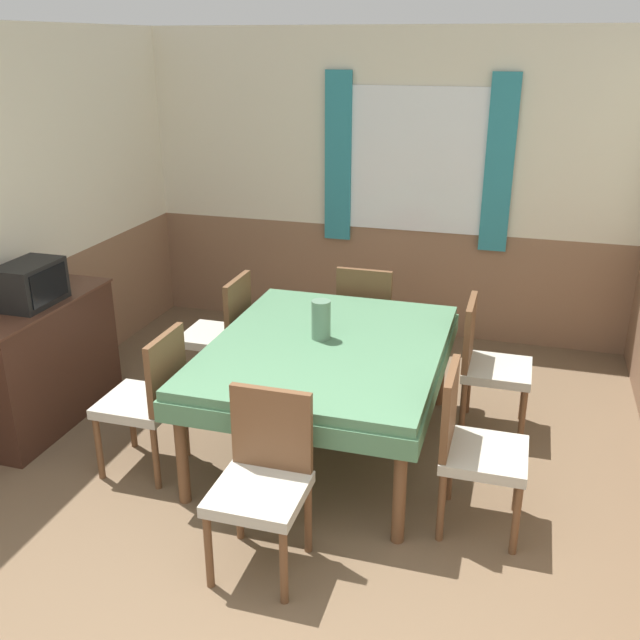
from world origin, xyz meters
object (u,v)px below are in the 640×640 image
object	(u,v)px
chair_right_near	(472,444)
chair_head_window	(367,316)
chair_left_far	(222,330)
vase	(321,320)
chair_right_far	(487,361)
sideboard	(42,362)
chair_left_near	(149,396)
dining_table	(327,358)
chair_head_near	(263,476)
tv	(31,284)

from	to	relation	value
chair_right_near	chair_head_window	bearing A→B (deg)	-150.39
chair_left_far	vase	distance (m)	1.07
chair_right_far	sideboard	distance (m)	3.01
vase	chair_left_near	bearing A→B (deg)	-145.70
dining_table	vase	world-z (taller)	vase
dining_table	chair_head_near	bearing A→B (deg)	-90.00
chair_head_window	tv	size ratio (longest dim) A/B	2.10
chair_head_window	chair_left_far	xyz separation A→B (m)	(-0.95, -0.59, 0.00)
chair_head_near	chair_head_window	bearing A→B (deg)	-90.00
chair_head_window	chair_left_near	size ratio (longest dim) A/B	1.00
chair_left_far	sideboard	distance (m)	1.26
tv	chair_left_near	bearing A→B (deg)	-17.48
chair_right_far	tv	xyz separation A→B (m)	(-2.88, -0.78, 0.52)
chair_head_window	chair_head_near	world-z (taller)	same
chair_left_far	sideboard	world-z (taller)	chair_left_far
sideboard	vase	world-z (taller)	vase
dining_table	chair_right_near	xyz separation A→B (m)	(0.95, -0.54, -0.14)
chair_right_near	vase	world-z (taller)	vase
chair_right_near	chair_right_far	distance (m)	1.08
chair_right_near	tv	xyz separation A→B (m)	(-2.88, 0.31, 0.52)
chair_left_near	vase	world-z (taller)	vase
chair_right_far	chair_head_near	world-z (taller)	same
chair_head_window	sideboard	bearing A→B (deg)	-145.52
chair_right_far	sideboard	size ratio (longest dim) A/B	0.76
chair_head_near	vase	size ratio (longest dim) A/B	3.65
tv	vase	bearing A→B (deg)	9.21
sideboard	tv	distance (m)	0.57
chair_right_near	chair_head_near	world-z (taller)	same
chair_right_near	chair_head_near	xyz separation A→B (m)	(-0.95, -0.59, 0.00)
chair_left_near	tv	world-z (taller)	tv
chair_left_near	chair_right_near	bearing A→B (deg)	-90.00
vase	chair_right_far	bearing A→B (deg)	25.06
chair_right_near	chair_right_far	xyz separation A→B (m)	(0.00, 1.08, 0.00)
tv	chair_head_window	bearing A→B (deg)	35.41
tv	dining_table	bearing A→B (deg)	6.94
chair_head_window	chair_right_far	xyz separation A→B (m)	(0.95, -0.59, 0.00)
dining_table	chair_head_near	xyz separation A→B (m)	(-0.00, -1.14, -0.14)
dining_table	chair_right_far	bearing A→B (deg)	29.60
chair_head_window	chair_head_near	distance (m)	2.27
chair_head_window	chair_right_far	bearing A→B (deg)	-31.93
dining_table	chair_head_near	size ratio (longest dim) A/B	1.97
sideboard	tv	bearing A→B (deg)	-40.74
chair_right_near	chair_left_far	world-z (taller)	same
chair_head_near	vase	xyz separation A→B (m)	(-0.06, 1.20, 0.36)
chair_left_near	chair_right_far	bearing A→B (deg)	-60.40
chair_right_near	tv	bearing A→B (deg)	-96.08
chair_left_far	tv	bearing A→B (deg)	128.54
chair_head_window	chair_right_near	world-z (taller)	same
chair_head_window	vase	xyz separation A→B (m)	(-0.06, -1.07, 0.36)
vase	chair_head_near	bearing A→B (deg)	-87.19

